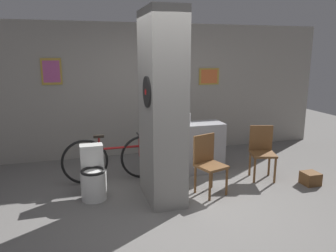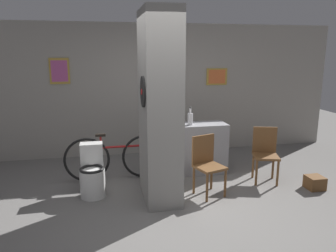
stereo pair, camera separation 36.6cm
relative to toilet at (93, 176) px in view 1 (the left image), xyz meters
The scene contains 10 objects.
ground_plane 1.30m from the toilet, 34.82° to the right, with size 14.00×14.00×0.00m, color slate.
wall_back 2.38m from the toilet, 61.48° to the left, with size 8.00×0.09×2.60m.
pillar_center 1.39m from the toilet, 15.33° to the right, with size 0.51×0.92×2.60m.
counter_shelf 1.69m from the toilet, 20.50° to the left, with size 1.34×0.44×0.86m.
toilet is the anchor object (origin of this frame).
chair_near_pillar 1.67m from the toilet, 10.28° to the right, with size 0.48×0.48×0.87m.
chair_by_doorway 2.72m from the toilet, ahead, with size 0.47×0.47×0.87m.
bicycle 0.66m from the toilet, 55.44° to the left, with size 1.65×0.42×0.78m.
bottle_tall 1.82m from the toilet, 18.29° to the left, with size 0.09×0.09×0.31m.
floor_crate 3.36m from the toilet, ahead, with size 0.25×0.25×0.20m.
Camera 1 is at (-1.23, -3.79, 2.05)m, focal length 35.00 mm.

